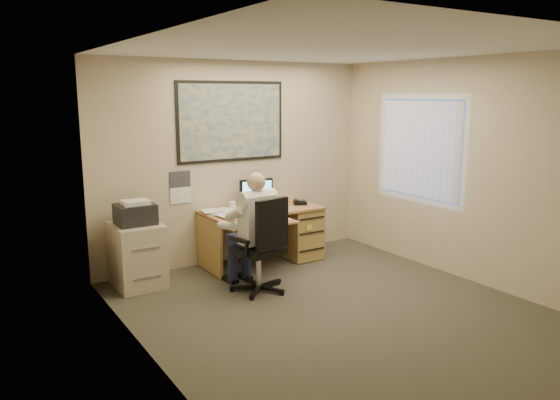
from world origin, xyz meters
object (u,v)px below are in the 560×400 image
desk (281,228)px  office_chair (260,265)px  person (257,232)px  filing_cabinet (137,249)px

desk → office_chair: size_ratio=1.42×
person → office_chair: bearing=-102.4°
desk → person: person is taller
desk → office_chair: bearing=-133.0°
desk → filing_cabinet: (-2.04, -0.01, 0.01)m
person → filing_cabinet: bearing=136.6°
office_chair → desk: bearing=36.6°
filing_cabinet → person: bearing=-37.8°
filing_cabinet → office_chair: office_chair is taller
filing_cabinet → person: 1.46m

